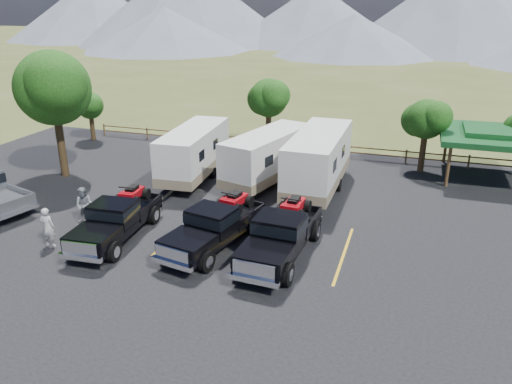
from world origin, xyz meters
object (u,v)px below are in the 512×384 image
(trailer_center, at_px, (268,157))
(person_b, at_px, (85,205))
(trailer_right, at_px, (318,161))
(tree_big_nw, at_px, (53,88))
(rig_center, at_px, (215,225))
(rig_right, at_px, (281,233))
(person_a, at_px, (48,227))
(rig_left, at_px, (117,218))
(trailer_left, at_px, (194,153))
(pavilion, at_px, (494,135))

(trailer_center, height_order, person_b, trailer_center)
(trailer_right, xyz_separation_m, person_b, (-10.14, -8.03, -0.87))
(tree_big_nw, bearing_deg, trailer_center, 12.10)
(rig_center, bearing_deg, rig_right, 10.69)
(rig_right, relative_size, person_b, 3.55)
(rig_center, relative_size, trailer_center, 0.73)
(rig_right, xyz_separation_m, person_a, (-10.24, -2.44, -0.12))
(rig_left, bearing_deg, rig_right, 1.01)
(rig_right, height_order, trailer_right, trailer_right)
(rig_right, bearing_deg, trailer_right, 93.80)
(trailer_left, distance_m, person_b, 8.23)
(trailer_right, relative_size, person_a, 5.29)
(tree_big_nw, height_order, pavilion, tree_big_nw)
(trailer_left, relative_size, trailer_right, 0.92)
(trailer_center, bearing_deg, trailer_right, 7.66)
(trailer_left, distance_m, trailer_right, 7.74)
(person_a, bearing_deg, rig_left, -150.15)
(pavilion, height_order, trailer_center, pavilion)
(tree_big_nw, xyz_separation_m, trailer_right, (15.83, 2.35, -3.74))
(rig_left, height_order, trailer_left, trailer_left)
(rig_right, relative_size, trailer_center, 0.74)
(rig_left, bearing_deg, pavilion, 35.98)
(rig_left, height_order, person_a, rig_left)
(tree_big_nw, height_order, rig_center, tree_big_nw)
(person_a, bearing_deg, rig_center, -166.58)
(person_b, bearing_deg, pavilion, 18.39)
(rig_right, xyz_separation_m, person_b, (-10.24, 0.26, -0.12))
(pavilion, xyz_separation_m, trailer_center, (-12.86, -5.25, -1.11))
(trailer_left, height_order, person_a, trailer_left)
(rig_right, bearing_deg, pavilion, 58.47)
(tree_big_nw, relative_size, trailer_right, 0.79)
(tree_big_nw, height_order, trailer_left, tree_big_nw)
(pavilion, relative_size, person_a, 3.30)
(rig_left, bearing_deg, trailer_center, 60.07)
(trailer_right, distance_m, person_b, 12.96)
(pavilion, height_order, person_b, pavilion)
(trailer_center, distance_m, person_b, 10.96)
(rig_left, distance_m, person_a, 3.02)
(tree_big_nw, height_order, person_b, tree_big_nw)
(rig_left, distance_m, trailer_left, 8.80)
(rig_left, relative_size, trailer_right, 0.64)
(pavilion, distance_m, trailer_right, 11.27)
(tree_big_nw, height_order, trailer_center, tree_big_nw)
(rig_left, height_order, trailer_center, trailer_center)
(rig_center, distance_m, person_a, 7.55)
(person_b, bearing_deg, trailer_left, 56.83)
(rig_left, bearing_deg, rig_center, 4.54)
(trailer_center, bearing_deg, pavilion, 36.69)
(pavilion, distance_m, trailer_center, 13.93)
(trailer_center, bearing_deg, person_a, -107.79)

